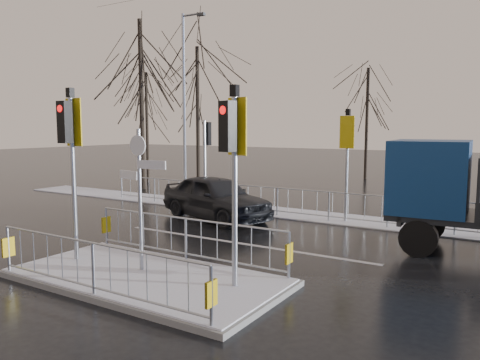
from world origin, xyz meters
The scene contains 12 objects.
ground centered at (0.00, 0.00, 0.00)m, with size 120.00×120.00×0.00m, color black.
snow_verge centered at (0.00, 8.60, 0.02)m, with size 30.00×2.00×0.04m, color silver.
lane_markings centered at (0.00, -0.33, 0.00)m, with size 8.00×11.38×0.01m.
traffic_island centered at (-0.01, 0.01, 0.39)m, with size 6.00×3.04×4.15m.
far_kerb_fixtures centered at (0.29, 8.09, 1.02)m, with size 18.00×0.65×3.83m.
car_far_lane centered at (-2.59, 6.34, 0.78)m, with size 1.85×4.60×1.57m, color black.
flatbed_truck centered at (5.46, 6.10, 1.55)m, with size 6.41×2.68×2.91m.
tree_near_a centered at (-10.50, 11.00, 6.11)m, with size 4.75×4.75×8.97m.
tree_near_b centered at (-8.00, 12.50, 5.15)m, with size 4.00×4.00×7.55m.
tree_near_c centered at (-12.50, 13.50, 4.50)m, with size 3.50×3.50×6.61m.
tree_far_a centered at (-2.00, 22.00, 4.82)m, with size 3.75×3.75×7.08m.
street_lamp_left centered at (-6.43, 9.50, 4.49)m, with size 1.25×0.18×8.20m.
Camera 1 is at (6.81, -7.13, 3.26)m, focal length 35.00 mm.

